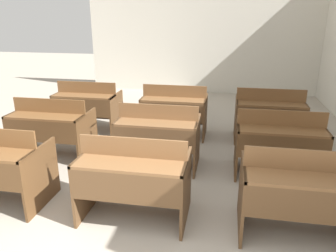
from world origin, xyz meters
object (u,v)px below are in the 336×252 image
Objects in this scene: bench_front_center at (134,177)px; bench_front_right at (301,192)px; bench_second_center at (158,135)px; bench_second_right at (279,142)px; bench_third_center at (174,109)px; bench_third_left at (87,105)px; bench_second_left at (51,127)px; bench_third_right at (269,114)px.

bench_front_center is 1.58m from bench_front_right.
bench_second_center is 1.00× the size of bench_second_right.
bench_front_center and bench_second_center have the same top height.
bench_front_center is at bearing -90.23° from bench_third_center.
bench_third_left is (-1.55, 2.46, 0.00)m from bench_front_center.
bench_second_center and bench_third_left have the same top height.
bench_second_left is 3.37m from bench_third_right.
bench_second_left is 1.00× the size of bench_second_right.
bench_front_right and bench_second_center have the same top height.
bench_second_center is 1.00× the size of bench_third_right.
bench_second_center is at bearing -179.64° from bench_second_right.
bench_front_center is at bearing -57.72° from bench_third_left.
bench_second_center and bench_second_right have the same top height.
bench_second_center is (-0.01, 1.22, 0.00)m from bench_front_center.
bench_front_right is 1.00× the size of bench_third_center.
bench_front_right and bench_third_center have the same top height.
bench_third_center is (0.01, 2.46, 0.00)m from bench_front_center.
bench_second_left is 1.00× the size of bench_second_center.
bench_front_right is 1.00× the size of bench_third_left.
bench_second_left is at bearing -142.78° from bench_third_center.
bench_front_right is at bearing -0.33° from bench_front_center.
bench_second_right is at bearing -21.53° from bench_third_left.
bench_third_right is at bearing 0.17° from bench_third_left.
bench_second_center and bench_third_right have the same top height.
bench_third_center is (-1.57, 2.46, 0.00)m from bench_front_right.
bench_third_center is (-1.55, 1.23, 0.00)m from bench_second_right.
bench_second_left is 1.00× the size of bench_third_center.
bench_front_center is 1.00× the size of bench_second_center.
bench_second_left and bench_second_right have the same top height.
bench_second_right is at bearing -38.40° from bench_third_center.
bench_front_center is at bearing -89.53° from bench_second_center.
bench_second_center is 1.57m from bench_second_right.
bench_third_center is at bearing 89.07° from bench_second_center.
bench_second_right is at bearing 38.33° from bench_front_center.
bench_front_right and bench_second_right have the same top height.
bench_third_left is (-3.11, 1.23, 0.00)m from bench_second_right.
bench_second_center is 1.24m from bench_third_center.
bench_third_center is at bearing 122.57° from bench_front_right.
bench_third_center is at bearing -179.65° from bench_third_right.
bench_third_left is (0.03, 1.21, 0.00)m from bench_second_left.
bench_front_center and bench_third_left have the same top height.
bench_front_center and bench_front_right have the same top height.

